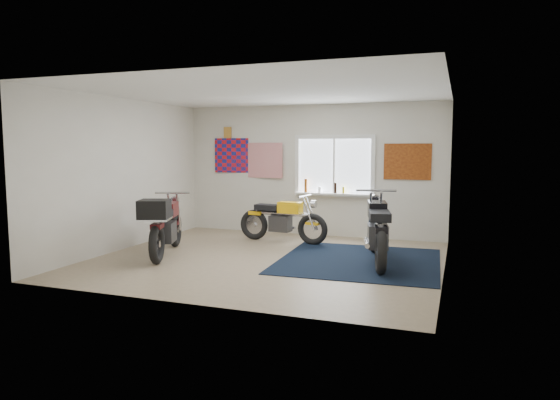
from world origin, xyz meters
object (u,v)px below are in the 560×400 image
(navy_rug, at_px, (359,261))
(maroon_tourer, at_px, (164,225))
(yellow_triumph, at_px, (282,221))
(black_chrome_bike, at_px, (377,232))

(navy_rug, height_order, maroon_tourer, maroon_tourer)
(yellow_triumph, relative_size, maroon_tourer, 0.93)
(navy_rug, height_order, black_chrome_bike, black_chrome_bike)
(yellow_triumph, xyz_separation_m, black_chrome_bike, (2.00, -1.11, 0.08))
(black_chrome_bike, height_order, maroon_tourer, black_chrome_bike)
(navy_rug, distance_m, maroon_tourer, 3.27)
(yellow_triumph, xyz_separation_m, maroon_tourer, (-1.41, -1.90, 0.13))
(yellow_triumph, bearing_deg, black_chrome_bike, -23.10)
(yellow_triumph, bearing_deg, maroon_tourer, -120.73)
(maroon_tourer, bearing_deg, black_chrome_bike, -97.10)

